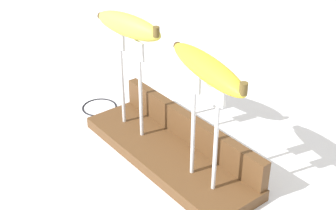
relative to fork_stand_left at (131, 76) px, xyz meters
name	(u,v)px	position (x,y,z in m)	size (l,w,h in m)	color
ground_plane	(168,160)	(0.11, 0.01, -0.14)	(3.00, 3.00, 0.00)	silver
wooden_board	(168,155)	(0.11, 0.01, -0.13)	(0.40, 0.13, 0.02)	brown
board_backstop	(190,128)	(0.11, 0.06, -0.09)	(0.39, 0.02, 0.06)	brown
fork_stand_left	(131,76)	(0.00, 0.00, 0.00)	(0.09, 0.01, 0.20)	silver
fork_stand_right	(205,123)	(0.21, 0.00, 0.00)	(0.08, 0.01, 0.20)	silver
banana_raised_left	(128,26)	(0.00, 0.00, 0.10)	(0.17, 0.06, 0.04)	#DBD147
banana_raised_right	(207,68)	(0.21, 0.00, 0.10)	(0.20, 0.08, 0.04)	yellow
banana_chunk_near	(214,78)	(-0.07, 0.29, -0.12)	(0.05, 0.05, 0.03)	#DBD147
wire_coil	(100,106)	(-0.15, 0.01, -0.14)	(0.08, 0.08, 0.00)	black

